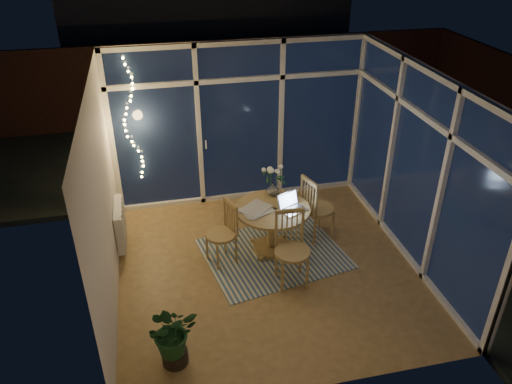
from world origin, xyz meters
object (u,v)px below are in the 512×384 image
(chair_front, at_px, (292,250))
(flower_vase, at_px, (273,189))
(chair_left, at_px, (221,233))
(laptop, at_px, (294,203))
(dining_table, at_px, (272,229))
(chair_right, at_px, (318,207))
(potted_plant, at_px, (173,336))

(chair_front, height_order, flower_vase, chair_front)
(flower_vase, bearing_deg, chair_front, -90.84)
(chair_left, relative_size, chair_front, 0.89)
(chair_front, height_order, laptop, chair_front)
(chair_front, xyz_separation_m, laptop, (0.19, 0.62, 0.31))
(dining_table, bearing_deg, laptop, -25.06)
(chair_left, height_order, chair_right, chair_right)
(dining_table, distance_m, chair_right, 0.76)
(dining_table, height_order, chair_right, chair_right)
(flower_vase, distance_m, potted_plant, 2.65)
(laptop, bearing_deg, flower_vase, 85.24)
(dining_table, xyz_separation_m, chair_left, (-0.74, -0.10, 0.11))
(chair_right, relative_size, chair_front, 1.00)
(chair_left, relative_size, flower_vase, 4.37)
(chair_front, bearing_deg, chair_right, 56.15)
(chair_left, height_order, chair_front, chair_front)
(chair_left, distance_m, potted_plant, 1.81)
(flower_vase, height_order, potted_plant, flower_vase)
(chair_right, relative_size, flower_vase, 4.90)
(laptop, xyz_separation_m, potted_plant, (-1.77, -1.62, -0.44))
(dining_table, xyz_separation_m, laptop, (0.26, -0.12, 0.47))
(dining_table, distance_m, chair_left, 0.75)
(chair_left, distance_m, laptop, 1.06)
(chair_front, distance_m, flower_vase, 1.12)
(chair_front, bearing_deg, potted_plant, -146.24)
(flower_vase, relative_size, potted_plant, 0.28)
(chair_front, relative_size, laptop, 3.03)
(chair_left, distance_m, chair_front, 1.04)
(chair_left, height_order, flower_vase, chair_left)
(dining_table, bearing_deg, chair_right, 13.58)
(laptop, distance_m, potted_plant, 2.44)
(chair_right, relative_size, potted_plant, 1.35)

